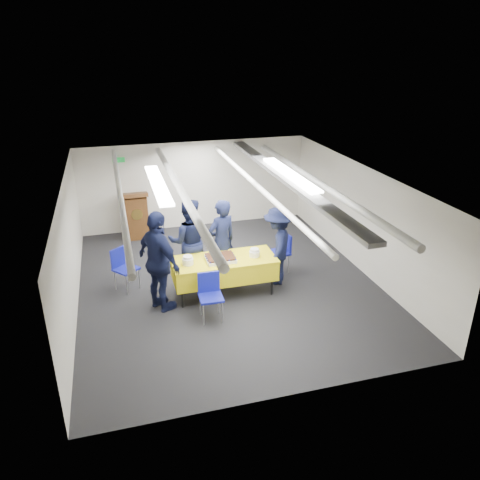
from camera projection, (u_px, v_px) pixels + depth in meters
name	position (u px, v px, depth m)	size (l,w,h in m)	color
ground	(228.00, 283.00, 9.82)	(7.00, 7.00, 0.00)	black
room_shell	(226.00, 195.00, 9.49)	(6.00, 7.00, 2.30)	silver
serving_table	(224.00, 268.00, 9.22)	(2.04, 0.85, 0.77)	black
sheet_cake	(220.00, 258.00, 9.05)	(0.57, 0.44, 0.10)	white
plate_stack_left	(188.00, 261.00, 8.88)	(0.21, 0.21, 0.17)	white
plate_stack_right	(254.00, 253.00, 9.22)	(0.21, 0.21, 0.16)	white
podium	(137.00, 215.00, 11.88)	(0.62, 0.53, 1.25)	brown
chair_near	(210.00, 291.00, 8.45)	(0.43, 0.43, 0.87)	gray
chair_right	(282.00, 249.00, 10.16)	(0.48, 0.48, 0.87)	gray
chair_left	(123.00, 264.00, 9.45)	(0.59, 0.59, 0.87)	gray
sailor_a	(222.00, 242.00, 9.58)	(0.66, 0.43, 1.80)	black
sailor_b	(189.00, 241.00, 9.59)	(0.88, 0.69, 1.82)	black
sailor_c	(159.00, 262.00, 8.54)	(1.14, 0.48, 1.95)	black
sailor_d	(278.00, 246.00, 9.58)	(1.07, 0.62, 1.66)	black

